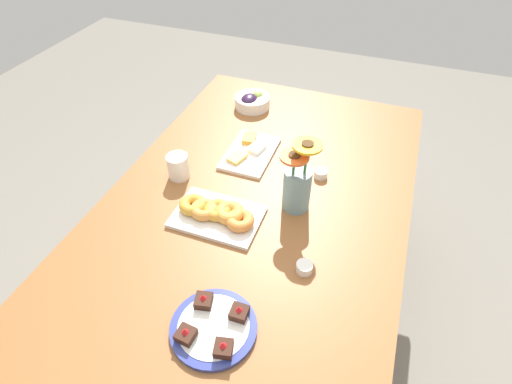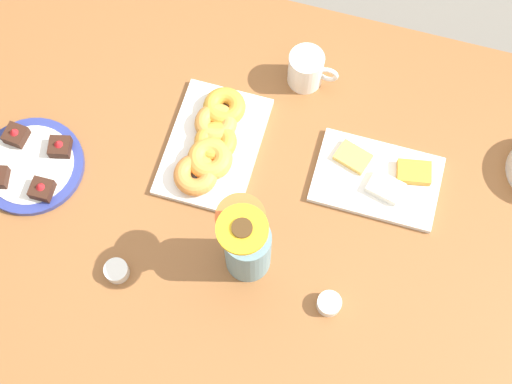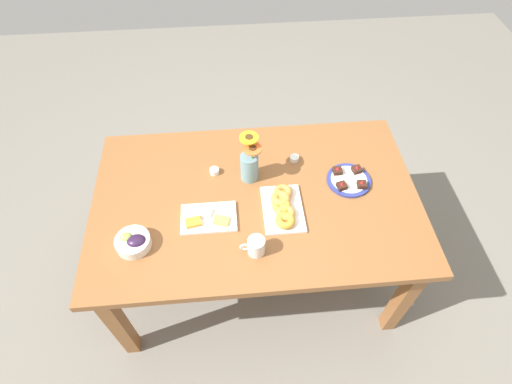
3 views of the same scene
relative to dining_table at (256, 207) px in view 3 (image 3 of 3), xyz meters
The scene contains 10 objects.
ground_plane 0.65m from the dining_table, ahead, with size 6.00×6.00×0.00m, color slate.
dining_table is the anchor object (origin of this frame).
coffee_mug 0.33m from the dining_table, 84.84° to the left, with size 0.11×0.08×0.09m.
grape_bowl 0.62m from the dining_table, 21.77° to the left, with size 0.16×0.16×0.07m.
cheese_platter 0.28m from the dining_table, 25.35° to the left, with size 0.26×0.17×0.03m.
croissant_platter 0.18m from the dining_table, 143.88° to the left, with size 0.19×0.28×0.05m.
jam_cup_honey 0.33m from the dining_table, 134.32° to the right, with size 0.05×0.05×0.03m.
jam_cup_berry 0.28m from the dining_table, 41.58° to the right, with size 0.05×0.05×0.03m.
dessert_plate 0.49m from the dining_table, behind, with size 0.22×0.22×0.05m.
flower_vase 0.22m from the dining_table, 81.29° to the right, with size 0.11×0.12×0.27m.
Camera 3 is at (0.11, 1.20, 2.28)m, focal length 28.00 mm.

